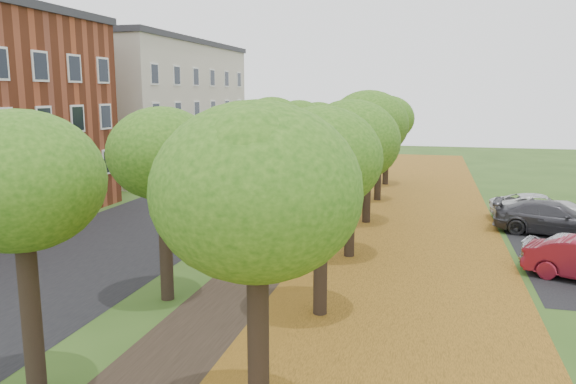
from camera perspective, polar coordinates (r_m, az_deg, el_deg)
The scene contains 8 objects.
street_asphalt at distance 28.10m, azimuth -13.75°, elevation -3.19°, with size 8.00×70.00×0.01m, color black.
footpath at distance 25.53m, azimuth 1.35°, elevation -4.23°, with size 3.20×70.00×0.01m, color black.
leaf_verge at distance 24.94m, azimuth 12.67°, elevation -4.82°, with size 7.50×70.00×0.01m, color #9D661D.
tree_row_west at distance 25.39m, azimuth -3.47°, elevation 5.56°, with size 3.46×33.46×5.83m.
tree_row_east at distance 24.38m, azimuth 7.39°, elevation 5.31°, with size 3.46×33.46×5.83m.
building_cream at distance 47.75m, azimuth -14.07°, elevation 8.44°, with size 10.30×20.30×10.40m.
car_grey at distance 27.91m, azimuth 25.30°, elevation -2.44°, with size 2.05×5.04×1.46m, color #37363C.
car_white at distance 30.61m, azimuth 24.31°, elevation -1.46°, with size 2.21×4.79×1.33m, color silver.
Camera 1 is at (5.46, -9.13, 6.30)m, focal length 35.00 mm.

